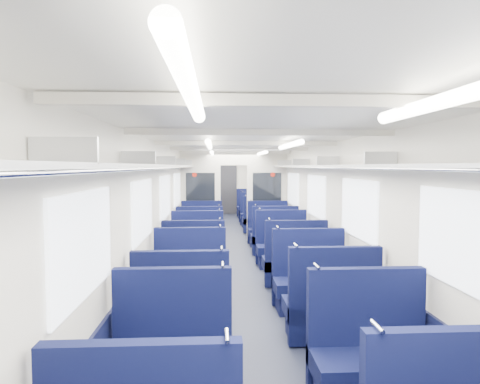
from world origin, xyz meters
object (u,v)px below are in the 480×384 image
object	(u,v)px
end_door	(228,190)
seat_18	(202,231)
seat_6	(172,361)
seat_20	(204,221)
seat_23	(256,216)
seat_25	(253,212)
seat_11	(310,284)
seat_22	(205,216)
seat_13	(294,264)
seat_9	(331,310)
seat_14	(197,250)
seat_19	(268,231)
seat_8	(182,317)
bulkhead	(234,194)
seat_16	(200,240)
seat_26	(207,209)
seat_24	(206,213)
seat_7	(371,361)
seat_21	(260,221)
seat_10	(190,282)
seat_12	(194,264)
seat_17	(274,239)
seat_27	(250,208)
seat_15	(282,249)

from	to	relation	value
end_door	seat_18	distance (m)	6.89
seat_6	seat_20	distance (m)	8.77
seat_23	seat_25	world-z (taller)	same
seat_11	seat_22	distance (m)	8.06
seat_18	seat_13	bearing A→B (deg)	-65.04
seat_9	seat_14	bearing A→B (deg)	115.68
seat_19	seat_20	xyz separation A→B (m)	(-1.66, 1.96, 0.00)
seat_14	seat_23	world-z (taller)	same
seat_14	end_door	bearing A→B (deg)	84.80
seat_8	bulkhead	bearing A→B (deg)	82.74
seat_6	seat_14	world-z (taller)	same
bulkhead	seat_16	bearing A→B (deg)	-115.10
seat_13	seat_20	size ratio (longest dim) A/B	1.00
seat_13	seat_23	bearing A→B (deg)	90.00
seat_11	seat_13	xyz separation A→B (m)	(0.00, 1.16, 0.00)
seat_14	seat_26	world-z (taller)	same
seat_13	seat_18	xyz separation A→B (m)	(-1.66, 3.57, 0.00)
seat_8	seat_23	bearing A→B (deg)	79.65
seat_22	seat_24	world-z (taller)	same
seat_7	seat_21	bearing A→B (deg)	90.00
seat_10	seat_23	distance (m)	7.92
seat_11	seat_16	size ratio (longest dim) A/B	1.00
seat_13	seat_22	distance (m)	6.93
seat_12	seat_21	bearing A→B (deg)	72.89
seat_23	seat_25	bearing A→B (deg)	90.00
bulkhead	seat_17	distance (m)	2.17
seat_26	seat_19	bearing A→B (deg)	-73.39
seat_16	seat_23	distance (m)	4.65
seat_26	seat_27	size ratio (longest dim) A/B	1.00
end_door	bulkhead	size ratio (longest dim) A/B	0.71
seat_9	seat_17	world-z (taller)	same
seat_18	seat_23	world-z (taller)	same
seat_6	seat_8	size ratio (longest dim) A/B	1.00
seat_15	seat_22	bearing A→B (deg)	107.01
seat_9	seat_12	distance (m)	2.83
bulkhead	seat_6	bearing A→B (deg)	-96.30
bulkhead	seat_15	size ratio (longest dim) A/B	2.47
seat_8	seat_22	distance (m)	9.05
seat_15	seat_24	bearing A→B (deg)	104.43
seat_9	seat_20	size ratio (longest dim) A/B	1.00
seat_12	seat_22	world-z (taller)	same
end_door	seat_14	world-z (taller)	end_door
seat_7	seat_10	world-z (taller)	same
seat_14	seat_13	bearing A→B (deg)	-36.99
seat_8	seat_19	bearing A→B (deg)	74.07
seat_16	seat_20	distance (m)	3.03
seat_8	seat_13	xyz separation A→B (m)	(1.66, 2.32, 0.00)
end_door	seat_18	xyz separation A→B (m)	(-0.83, -6.81, -0.65)
seat_10	seat_11	xyz separation A→B (m)	(1.66, -0.18, 0.00)
seat_8	seat_27	distance (m)	11.55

